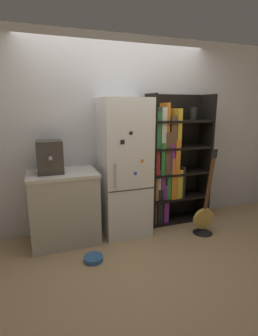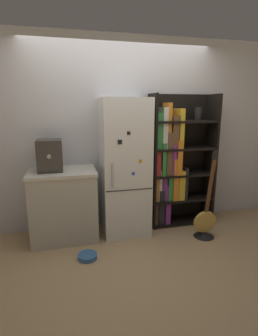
# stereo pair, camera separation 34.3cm
# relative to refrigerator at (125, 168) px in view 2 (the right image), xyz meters

# --- Properties ---
(ground_plane) EXTENTS (16.00, 16.00, 0.00)m
(ground_plane) POSITION_rel_refrigerator_xyz_m (0.00, -0.17, -0.90)
(ground_plane) COLOR tan
(wall_back) EXTENTS (8.00, 0.05, 2.60)m
(wall_back) POSITION_rel_refrigerator_xyz_m (0.00, 0.30, 0.40)
(wall_back) COLOR silver
(wall_back) RESTS_ON ground_plane
(refrigerator) EXTENTS (0.61, 0.58, 1.79)m
(refrigerator) POSITION_rel_refrigerator_xyz_m (0.00, 0.00, 0.00)
(refrigerator) COLOR white
(refrigerator) RESTS_ON ground_plane
(bookshelf) EXTENTS (0.93, 0.37, 1.85)m
(bookshelf) POSITION_rel_refrigerator_xyz_m (0.73, 0.12, -0.02)
(bookshelf) COLOR black
(bookshelf) RESTS_ON ground_plane
(kitchen_counter) EXTENTS (0.83, 0.59, 0.91)m
(kitchen_counter) POSITION_rel_refrigerator_xyz_m (-0.80, -0.01, -0.44)
(kitchen_counter) COLOR #BCB7A8
(kitchen_counter) RESTS_ON ground_plane
(espresso_machine) EXTENTS (0.30, 0.34, 0.39)m
(espresso_machine) POSITION_rel_refrigerator_xyz_m (-0.93, 0.00, 0.21)
(espresso_machine) COLOR #38332D
(espresso_machine) RESTS_ON kitchen_counter
(guitar) EXTENTS (0.30, 0.28, 1.18)m
(guitar) POSITION_rel_refrigerator_xyz_m (0.98, -0.43, -0.72)
(guitar) COLOR black
(guitar) RESTS_ON ground_plane
(pet_bowl) EXTENTS (0.22, 0.22, 0.05)m
(pet_bowl) POSITION_rel_refrigerator_xyz_m (-0.57, -0.58, -0.86)
(pet_bowl) COLOR #3366A5
(pet_bowl) RESTS_ON ground_plane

